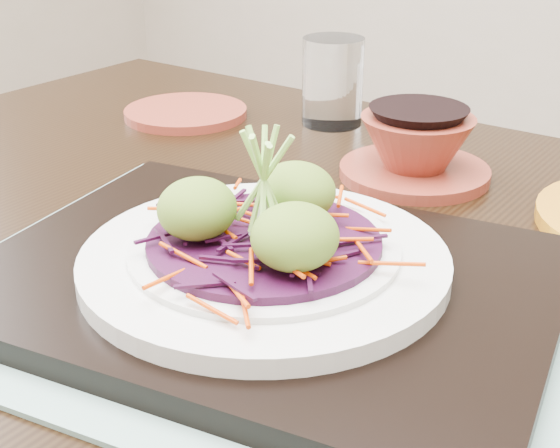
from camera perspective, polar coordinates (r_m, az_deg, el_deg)
The scene contains 11 objects.
dining_table at distance 0.68m, azimuth 2.28°, elevation -9.77°, with size 1.26×0.87×0.77m.
placemat at distance 0.57m, azimuth -1.12°, elevation -5.15°, with size 0.47×0.36×0.00m, color gray.
serving_tray at distance 0.56m, azimuth -1.13°, elevation -4.17°, with size 0.40×0.30×0.02m, color black.
white_plate at distance 0.55m, azimuth -1.15°, elevation -2.56°, with size 0.26×0.26×0.02m.
cabbage_bed at distance 0.55m, azimuth -1.16°, elevation -1.33°, with size 0.17×0.17×0.01m, color #360A2C.
carrot_julienne at distance 0.54m, azimuth -1.17°, elevation -0.56°, with size 0.20×0.20×0.01m, color #D13B03, non-canonical shape.
guacamole_scoops at distance 0.54m, azimuth -1.22°, elevation 0.89°, with size 0.14×0.13×0.05m.
scallion_garnish at distance 0.53m, azimuth -1.20°, elevation 2.89°, with size 0.06×0.06×0.09m, color #8ECB51, non-canonical shape.
terracotta_side_plate at distance 0.98m, azimuth -6.91°, elevation 8.09°, with size 0.15×0.15×0.01m, color maroon.
water_glass at distance 0.94m, azimuth 3.87°, elevation 10.35°, with size 0.07×0.07×0.10m, color white.
terracotta_bowl_set at distance 0.79m, azimuth 9.91°, elevation 5.31°, with size 0.19×0.19×0.06m.
Camera 1 is at (0.33, -0.45, 1.05)m, focal length 50.00 mm.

